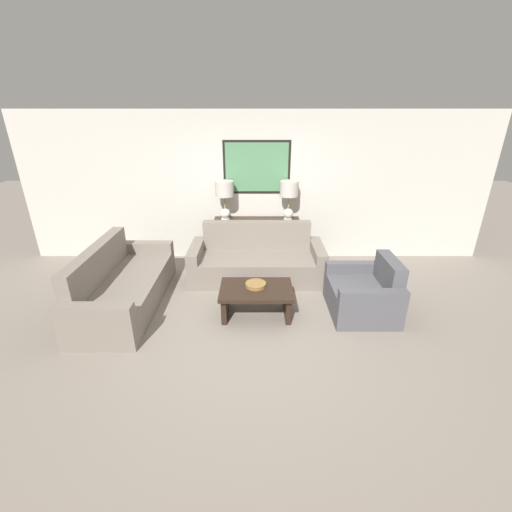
{
  "coord_description": "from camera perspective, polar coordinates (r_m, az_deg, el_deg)",
  "views": [
    {
      "loc": [
        -0.01,
        -3.79,
        2.64
      ],
      "look_at": [
        -0.0,
        0.84,
        0.65
      ],
      "focal_mm": 24.0,
      "sensor_mm": 36.0,
      "label": 1
    }
  ],
  "objects": [
    {
      "name": "armchair_near_back_wall",
      "position": [
        5.02,
        17.49,
        -6.04
      ],
      "size": [
        0.86,
        0.99,
        0.8
      ],
      "color": "#4C4C51",
      "rests_on": "ground_plane"
    },
    {
      "name": "couch_by_back_wall",
      "position": [
        5.75,
        0.02,
        -0.86
      ],
      "size": [
        2.19,
        0.91,
        0.89
      ],
      "color": "slate",
      "rests_on": "ground_plane"
    },
    {
      "name": "decorative_bowl",
      "position": [
        4.67,
        -0.16,
        -4.8
      ],
      "size": [
        0.28,
        0.28,
        0.05
      ],
      "color": "olive",
      "rests_on": "coffee_table"
    },
    {
      "name": "back_wall",
      "position": [
        6.33,
        -0.0,
        11.32
      ],
      "size": [
        8.46,
        0.12,
        2.65
      ],
      "color": "beige",
      "rests_on": "ground_plane"
    },
    {
      "name": "ground_plane",
      "position": [
        4.62,
        0.07,
        -11.61
      ],
      "size": [
        20.0,
        20.0,
        0.0
      ],
      "primitive_type": "plane",
      "color": "slate"
    },
    {
      "name": "couch_by_side",
      "position": [
        5.31,
        -21.44,
        -4.77
      ],
      "size": [
        0.91,
        2.19,
        0.89
      ],
      "color": "slate",
      "rests_on": "ground_plane"
    },
    {
      "name": "table_lamp_left",
      "position": [
        6.1,
        -5.39,
        10.36
      ],
      "size": [
        0.32,
        0.32,
        0.69
      ],
      "color": "silver",
      "rests_on": "console_table"
    },
    {
      "name": "coffee_table",
      "position": [
        4.7,
        -0.08,
        -6.66
      ],
      "size": [
        0.98,
        0.65,
        0.42
      ],
      "color": "black",
      "rests_on": "ground_plane"
    },
    {
      "name": "console_table",
      "position": [
        6.33,
        0.0,
        2.59
      ],
      "size": [
        1.54,
        0.39,
        0.82
      ],
      "color": "#332319",
      "rests_on": "ground_plane"
    },
    {
      "name": "table_lamp_right",
      "position": [
        6.1,
        5.4,
        10.37
      ],
      "size": [
        0.32,
        0.32,
        0.69
      ],
      "color": "silver",
      "rests_on": "console_table"
    }
  ]
}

